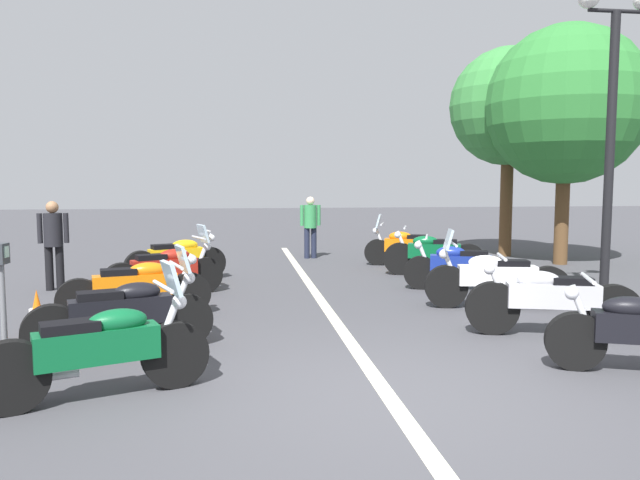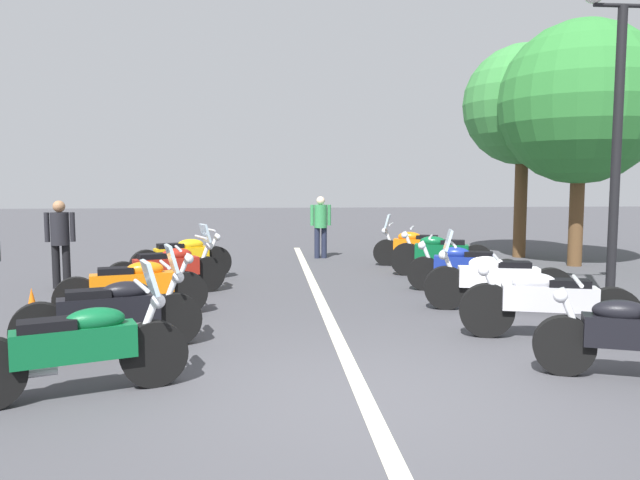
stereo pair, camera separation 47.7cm
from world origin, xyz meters
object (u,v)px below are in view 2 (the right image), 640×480
bystander_0 (60,237)px  motorcycle_right_row_0 (637,336)px  motorcycle_right_row_5 (416,247)px  roadside_tree_0 (581,103)px  motorcycle_right_row_1 (547,302)px  bystander_1 (321,222)px  motorcycle_right_row_4 (440,254)px  motorcycle_left_row_2 (134,286)px  roadside_tree_1 (524,106)px  motorcycle_left_row_3 (168,268)px  motorcycle_left_row_0 (79,347)px  motorcycle_left_row_4 (183,257)px  motorcycle_right_row_2 (496,279)px  motorcycle_right_row_3 (464,267)px  street_lamp_twin_globe (619,88)px  traffic_cone_0 (32,313)px  motorcycle_left_row_1 (113,312)px

bystander_0 → motorcycle_right_row_0: bearing=-133.2°
motorcycle_right_row_5 → roadside_tree_0: roadside_tree_0 is taller
motorcycle_right_row_1 → bystander_1: (8.20, 2.06, 0.44)m
motorcycle_right_row_4 → bystander_1: (3.21, 2.18, 0.44)m
motorcycle_left_row_2 → bystander_1: bystander_1 is taller
bystander_1 → roadside_tree_1: (-0.22, -5.12, 2.93)m
motorcycle_left_row_3 → motorcycle_left_row_0: bearing=-113.3°
motorcycle_left_row_0 → motorcycle_left_row_3: (4.95, -0.01, -0.00)m
motorcycle_left_row_4 → motorcycle_right_row_0: (-6.51, -5.24, -0.01)m
motorcycle_right_row_0 → motorcycle_right_row_2: (3.27, 0.15, 0.03)m
motorcycle_left_row_2 → motorcycle_right_row_1: 5.58m
motorcycle_left_row_3 → motorcycle_right_row_5: 5.95m
motorcycle_right_row_3 → roadside_tree_0: (3.03, -3.63, 3.25)m
motorcycle_left_row_3 → motorcycle_right_row_1: 6.13m
motorcycle_left_row_0 → motorcycle_right_row_3: bearing=21.8°
motorcycle_right_row_4 → motorcycle_right_row_3: bearing=105.6°
motorcycle_left_row_4 → bystander_1: (3.25, -3.01, 0.45)m
motorcycle_right_row_0 → street_lamp_twin_globe: street_lamp_twin_globe is taller
motorcycle_right_row_1 → traffic_cone_0: 6.41m
motorcycle_left_row_4 → motorcycle_right_row_1: (-4.95, -5.07, 0.01)m
motorcycle_right_row_4 → traffic_cone_0: motorcycle_right_row_4 is taller
motorcycle_right_row_5 → motorcycle_right_row_4: bearing=113.4°
motorcycle_right_row_2 → roadside_tree_0: roadside_tree_0 is taller
motorcycle_left_row_4 → street_lamp_twin_globe: 8.13m
motorcycle_left_row_3 → roadside_tree_1: (4.59, -8.16, 3.38)m
motorcycle_left_row_0 → motorcycle_left_row_3: bearing=68.6°
street_lamp_twin_globe → motorcycle_right_row_1: bearing=133.1°
motorcycle_left_row_4 → motorcycle_right_row_3: motorcycle_left_row_4 is taller
motorcycle_right_row_1 → bystander_1: bystander_1 is taller
motorcycle_right_row_1 → roadside_tree_1: bearing=-95.2°
motorcycle_right_row_5 → roadside_tree_1: roadside_tree_1 is taller
motorcycle_right_row_4 → street_lamp_twin_globe: 4.68m
street_lamp_twin_globe → bystander_1: bearing=30.8°
motorcycle_left_row_0 → motorcycle_right_row_3: motorcycle_left_row_0 is taller
street_lamp_twin_globe → traffic_cone_0: street_lamp_twin_globe is taller
motorcycle_left_row_4 → street_lamp_twin_globe: street_lamp_twin_globe is taller
street_lamp_twin_globe → roadside_tree_1: bearing=-11.2°
bystander_1 → roadside_tree_1: 5.91m
motorcycle_right_row_3 → motorcycle_left_row_1: bearing=51.5°
motorcycle_left_row_0 → roadside_tree_0: 12.20m
motorcycle_right_row_0 → bystander_1: bystander_1 is taller
motorcycle_left_row_2 → traffic_cone_0: bearing=-152.4°
motorcycle_left_row_2 → motorcycle_right_row_0: size_ratio=1.11×
motorcycle_left_row_2 → bystander_1: size_ratio=1.34×
motorcycle_left_row_0 → motorcycle_left_row_3: motorcycle_left_row_0 is taller
motorcycle_right_row_4 → roadside_tree_1: bearing=-116.4°
motorcycle_left_row_3 → bystander_0: bystander_0 is taller
motorcycle_left_row_2 → motorcycle_right_row_0: bearing=-45.3°
roadside_tree_0 → roadside_tree_1: bearing=19.5°
motorcycle_right_row_2 → motorcycle_right_row_3: bearing=-78.9°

